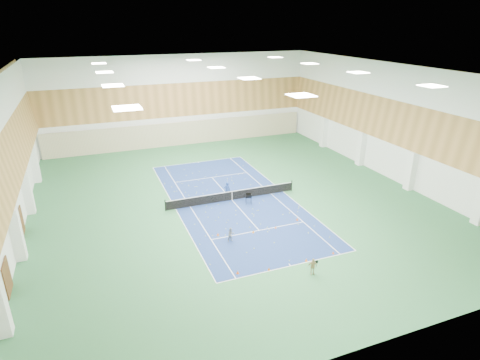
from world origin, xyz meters
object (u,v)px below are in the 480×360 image
object	(u,v)px
child_apron	(313,266)
ball_cart	(249,199)
child_court	(231,235)
tennis_net	(232,195)
coach	(227,190)

from	to	relation	value
child_apron	ball_cart	xyz separation A→B (m)	(0.27, 11.97, -0.11)
child_court	ball_cart	size ratio (longest dim) A/B	1.18
tennis_net	ball_cart	xyz separation A→B (m)	(1.18, -1.27, -0.06)
coach	child_apron	size ratio (longest dim) A/B	1.40
child_apron	tennis_net	bearing A→B (deg)	109.87
child_apron	coach	bearing A→B (deg)	110.83
coach	child_apron	distance (m)	13.89
coach	tennis_net	bearing A→B (deg)	134.47
tennis_net	child_court	bearing A→B (deg)	-110.85
ball_cart	tennis_net	bearing A→B (deg)	149.70
tennis_net	child_court	xyz separation A→B (m)	(-2.72, -7.15, 0.03)
tennis_net	child_apron	bearing A→B (deg)	-86.08
tennis_net	ball_cart	world-z (taller)	tennis_net
coach	child_apron	bearing A→B (deg)	114.80
child_court	ball_cart	xyz separation A→B (m)	(3.90, 5.88, -0.09)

